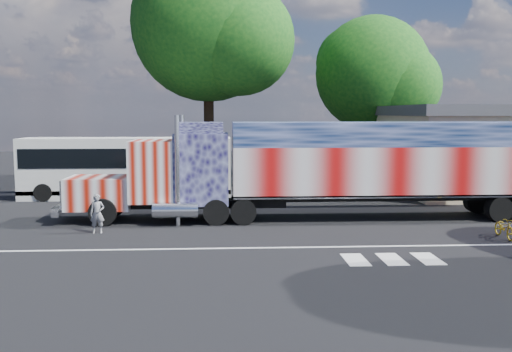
{
  "coord_description": "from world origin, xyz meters",
  "views": [
    {
      "loc": [
        -1.43,
        -22.67,
        4.72
      ],
      "look_at": [
        0.0,
        3.0,
        1.9
      ],
      "focal_mm": 40.0,
      "sensor_mm": 36.0,
      "label": 1
    }
  ],
  "objects": [
    {
      "name": "tree_ne_a",
      "position": [
        9.45,
        18.44,
        7.54
      ],
      "size": [
        8.67,
        8.26,
        11.73
      ],
      "color": "black",
      "rests_on": "ground"
    },
    {
      "name": "woman",
      "position": [
        -6.47,
        -0.1,
        0.78
      ],
      "size": [
        0.59,
        0.4,
        1.56
      ],
      "primitive_type": "imported",
      "rotation": [
        0.0,
        0.0,
        0.04
      ],
      "color": "slate",
      "rests_on": "ground"
    },
    {
      "name": "coach_bus",
      "position": [
        -6.88,
        9.55,
        1.75
      ],
      "size": [
        11.59,
        2.7,
        3.37
      ],
      "color": "silver",
      "rests_on": "ground"
    },
    {
      "name": "semi_truck",
      "position": [
        3.34,
        2.52,
        2.4
      ],
      "size": [
        21.87,
        3.45,
        4.66
      ],
      "color": "black",
      "rests_on": "ground"
    },
    {
      "name": "tree_n_mid",
      "position": [
        -2.33,
        17.45,
        10.75
      ],
      "size": [
        11.1,
        10.57,
        16.1
      ],
      "color": "black",
      "rests_on": "ground"
    },
    {
      "name": "lane_markings",
      "position": [
        1.71,
        -3.77,
        0.01
      ],
      "size": [
        30.0,
        2.67,
        0.01
      ],
      "color": "silver",
      "rests_on": "ground"
    },
    {
      "name": "ground",
      "position": [
        0.0,
        0.0,
        0.0
      ],
      "size": [
        100.0,
        100.0,
        0.0
      ],
      "primitive_type": "plane",
      "color": "black"
    },
    {
      "name": "bicycle",
      "position": [
        9.2,
        -1.91,
        0.41
      ],
      "size": [
        0.6,
        1.58,
        0.82
      ],
      "primitive_type": "imported",
      "rotation": [
        0.0,
        0.0,
        -0.03
      ],
      "color": "gold",
      "rests_on": "ground"
    }
  ]
}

